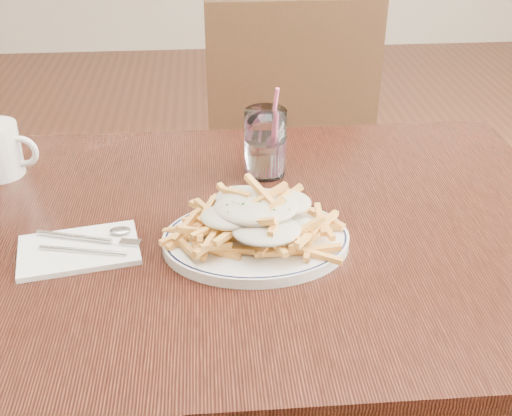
{
  "coord_description": "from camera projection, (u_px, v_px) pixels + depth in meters",
  "views": [
    {
      "loc": [
        -0.03,
        -0.91,
        1.33
      ],
      "look_at": [
        0.04,
        -0.06,
        0.82
      ],
      "focal_mm": 45.0,
      "sensor_mm": 36.0,
      "label": 1
    }
  ],
  "objects": [
    {
      "name": "water_glass",
      "position": [
        265.0,
        147.0,
        1.21
      ],
      "size": [
        0.08,
        0.08,
        0.17
      ],
      "color": "white",
      "rests_on": "table"
    },
    {
      "name": "napkin",
      "position": [
        79.0,
        250.0,
        1.01
      ],
      "size": [
        0.2,
        0.15,
        0.01
      ],
      "primitive_type": "cube",
      "rotation": [
        0.0,
        0.0,
        0.19
      ],
      "color": "white",
      "rests_on": "table"
    },
    {
      "name": "table",
      "position": [
        232.0,
        263.0,
        1.12
      ],
      "size": [
        1.2,
        0.8,
        0.75
      ],
      "color": "black",
      "rests_on": "ground"
    },
    {
      "name": "cutlery",
      "position": [
        79.0,
        244.0,
        1.01
      ],
      "size": [
        0.18,
        0.09,
        0.01
      ],
      "color": "silver",
      "rests_on": "napkin"
    },
    {
      "name": "loaded_fries",
      "position": [
        256.0,
        214.0,
        1.0
      ],
      "size": [
        0.25,
        0.2,
        0.07
      ],
      "color": "gold",
      "rests_on": "fries_plate"
    },
    {
      "name": "fries_plate",
      "position": [
        256.0,
        240.0,
        1.02
      ],
      "size": [
        0.32,
        0.28,
        0.02
      ],
      "color": "white",
      "rests_on": "table"
    },
    {
      "name": "chair_far",
      "position": [
        287.0,
        138.0,
        1.86
      ],
      "size": [
        0.45,
        0.45,
        0.97
      ],
      "color": "#311E10",
      "rests_on": "ground"
    }
  ]
}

